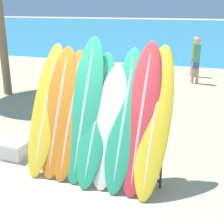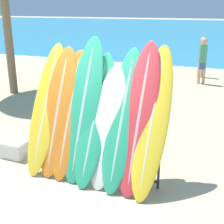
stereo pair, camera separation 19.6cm
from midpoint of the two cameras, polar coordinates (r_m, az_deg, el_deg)
The scene contains 15 objects.
ground_plane at distance 5.62m, azimuth -5.39°, elevation -11.95°, with size 160.00×160.00×0.00m, color #CCB789.
ocean_water at distance 44.87m, azimuth 19.98°, elevation 13.98°, with size 120.00×60.00×0.01m.
surfboard_rack at distance 5.45m, azimuth -2.18°, elevation -6.96°, with size 2.34×0.04×0.92m.
surfboard_slot_0 at distance 5.74m, azimuth -11.03°, elevation 0.70°, with size 0.53×1.17×2.23m.
surfboard_slot_1 at distance 5.59m, azimuth -8.85°, elevation 0.14°, with size 0.59×1.03×2.20m.
surfboard_slot_2 at distance 5.49m, azimuth -6.74°, elevation -0.40°, with size 0.53×1.04×2.15m.
surfboard_slot_3 at distance 5.38m, azimuth -4.27°, elevation 0.62°, with size 0.59×1.12×2.39m.
surfboard_slot_4 at distance 5.29m, azimuth -2.12°, elevation -1.21°, with size 0.53×1.21×2.11m.
surfboard_slot_5 at distance 5.18m, azimuth 0.24°, elevation -2.66°, with size 0.56×0.95×1.94m.
surfboard_slot_6 at distance 5.11m, azimuth 3.00°, elevation -1.31°, with size 0.54×1.20×2.22m.
surfboard_slot_7 at distance 5.03m, azimuth 6.15°, elevation -1.00°, with size 0.56×1.20×2.34m.
surfboard_slot_8 at distance 4.99m, azimuth 8.50°, elevation -1.64°, with size 0.53×1.29×2.28m.
person_near_water at distance 12.55m, azimuth 16.71°, elevation 9.22°, with size 0.29×0.24×1.75m.
person_mid_beach at distance 13.83m, azimuth 16.50°, elevation 9.90°, with size 0.28×0.23×1.69m.
cooler_box at distance 6.54m, azimuth -16.57°, elevation -6.41°, with size 0.53×0.41×0.33m.
Camera 2 is at (2.40, -4.22, 2.86)m, focal length 50.00 mm.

